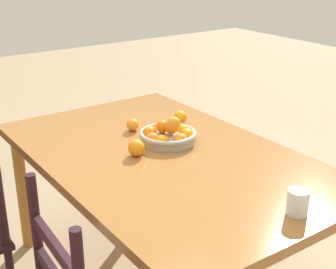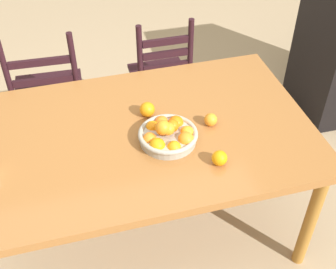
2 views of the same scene
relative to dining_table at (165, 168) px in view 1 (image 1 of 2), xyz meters
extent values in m
cube|color=#9A6130|center=(0.00, 0.00, 0.05)|extent=(1.69, 1.05, 0.04)
cylinder|color=#A06A29|center=(0.77, -0.45, -0.33)|extent=(0.07, 0.07, 0.71)
cylinder|color=#A06A29|center=(0.77, 0.45, -0.33)|extent=(0.07, 0.07, 0.71)
cylinder|color=black|center=(0.15, 0.73, 0.01)|extent=(0.04, 0.04, 0.48)
cylinder|color=black|center=(-0.25, 0.72, 0.01)|extent=(0.04, 0.04, 0.51)
cube|color=black|center=(-0.45, 0.73, 0.10)|extent=(0.36, 0.04, 0.04)
cylinder|color=#A39D8F|center=(0.11, -0.10, 0.09)|extent=(0.27, 0.27, 0.04)
torus|color=#A39D8F|center=(0.11, -0.10, 0.12)|extent=(0.29, 0.29, 0.02)
sphere|color=orange|center=(0.20, -0.10, 0.11)|extent=(0.07, 0.07, 0.07)
sphere|color=orange|center=(0.17, -0.03, 0.11)|extent=(0.08, 0.08, 0.08)
sphere|color=orange|center=(0.10, 0.00, 0.11)|extent=(0.07, 0.07, 0.07)
sphere|color=orange|center=(0.05, -0.02, 0.11)|extent=(0.07, 0.07, 0.07)
sphere|color=orange|center=(0.02, -0.10, 0.11)|extent=(0.07, 0.07, 0.07)
sphere|color=orange|center=(0.04, -0.16, 0.11)|extent=(0.08, 0.08, 0.08)
sphere|color=orange|center=(0.11, -0.19, 0.11)|extent=(0.07, 0.07, 0.07)
sphere|color=orange|center=(0.18, -0.15, 0.11)|extent=(0.08, 0.08, 0.08)
sphere|color=orange|center=(0.08, -0.11, 0.17)|extent=(0.07, 0.07, 0.07)
sphere|color=orange|center=(0.11, -0.11, 0.16)|extent=(0.06, 0.06, 0.06)
sphere|color=orange|center=(0.13, -0.08, 0.15)|extent=(0.06, 0.06, 0.06)
sphere|color=orange|center=(0.08, -0.10, 0.16)|extent=(0.07, 0.07, 0.07)
sphere|color=orange|center=(0.06, 0.12, 0.11)|extent=(0.08, 0.08, 0.08)
sphere|color=orange|center=(0.29, -0.31, 0.11)|extent=(0.07, 0.07, 0.07)
sphere|color=orange|center=(0.34, -0.04, 0.10)|extent=(0.07, 0.07, 0.07)
cylinder|color=silver|center=(-0.72, -0.08, 0.12)|extent=(0.08, 0.08, 0.10)
camera|label=1|loc=(-1.71, 1.18, 0.99)|focal=52.06mm
camera|label=2|loc=(-0.31, -1.63, 1.52)|focal=47.83mm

